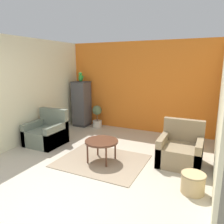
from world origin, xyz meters
name	(u,v)px	position (x,y,z in m)	size (l,w,h in m)	color
ground_plane	(64,189)	(0.00, 0.00, 0.00)	(20.00, 20.00, 0.00)	beige
wall_back_accent	(139,87)	(0.00, 3.65, 1.32)	(4.50, 0.06, 2.63)	orange
wall_left	(37,90)	(-2.22, 1.81, 1.32)	(0.06, 3.62, 2.63)	beige
wall_right	(223,102)	(2.22, 1.81, 1.32)	(0.06, 3.62, 2.63)	beige
area_rug	(102,161)	(0.07, 1.17, 0.01)	(1.76, 1.43, 0.01)	gray
coffee_table	(102,142)	(0.07, 1.17, 0.41)	(0.69, 0.69, 0.46)	#512D1E
armchair_left	(47,134)	(-1.66, 1.47, 0.27)	(0.83, 0.82, 0.86)	slate
armchair_right	(180,151)	(1.56, 1.78, 0.27)	(0.83, 0.82, 0.86)	#8E7A5B
birdcage	(82,104)	(-1.80, 3.29, 0.73)	(0.49, 0.49, 1.44)	#353539
parrot	(81,77)	(-1.80, 3.29, 1.58)	(0.14, 0.25, 0.29)	green
potted_plant	(97,115)	(-1.24, 3.30, 0.40)	(0.33, 0.30, 0.71)	beige
wicker_basket	(193,182)	(1.90, 0.79, 0.17)	(0.38, 0.38, 0.32)	tan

